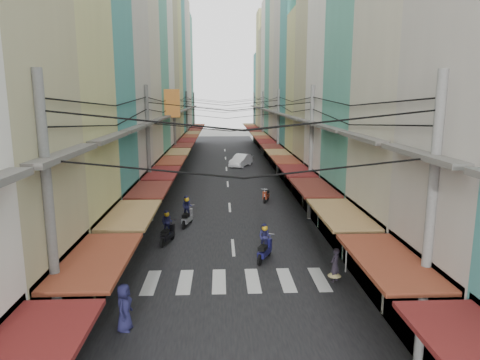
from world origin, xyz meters
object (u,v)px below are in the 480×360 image
object	(u,v)px
bicycle	(348,228)
market_umbrella	(348,198)
traffic_sign	(347,232)
white_car	(241,166)

from	to	relation	value
bicycle	market_umbrella	world-z (taller)	market_umbrella
market_umbrella	traffic_sign	bearing A→B (deg)	-106.63
bicycle	traffic_sign	world-z (taller)	traffic_sign
white_car	market_umbrella	xyz separation A→B (m)	(4.49, -24.64, 2.27)
traffic_sign	market_umbrella	bearing A→B (deg)	73.37
bicycle	white_car	bearing A→B (deg)	25.55
white_car	market_umbrella	bearing A→B (deg)	-56.11
white_car	bicycle	distance (m)	23.31
market_umbrella	traffic_sign	world-z (taller)	market_umbrella
bicycle	traffic_sign	distance (m)	6.95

